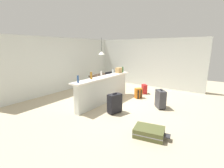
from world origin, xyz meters
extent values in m
cube|color=#BCAD8E|center=(0.00, 0.00, -0.03)|extent=(13.00, 13.00, 0.05)
cube|color=silver|center=(0.00, 3.05, 1.25)|extent=(6.60, 0.10, 2.50)
cube|color=silver|center=(3.05, 0.30, 1.25)|extent=(0.10, 6.00, 2.50)
cube|color=silver|center=(-0.46, 0.35, 0.48)|extent=(2.80, 0.20, 0.96)
cube|color=white|center=(-0.46, 0.35, 0.98)|extent=(2.96, 0.40, 0.05)
cylinder|color=#284C89|center=(-1.72, 0.36, 1.12)|extent=(0.06, 0.06, 0.22)
cylinder|color=#9E661E|center=(-1.08, 0.40, 1.13)|extent=(0.07, 0.07, 0.25)
cylinder|color=silver|center=(-0.49, 0.45, 1.11)|extent=(0.06, 0.06, 0.20)
cylinder|color=silver|center=(0.14, 0.37, 1.11)|extent=(0.06, 0.06, 0.20)
cylinder|color=#2D6B38|center=(0.82, 0.31, 1.12)|extent=(0.06, 0.06, 0.23)
cube|color=tan|center=(0.58, 0.36, 1.12)|extent=(0.26, 0.18, 0.22)
cube|color=#332319|center=(0.98, 1.58, 0.72)|extent=(1.10, 0.80, 0.04)
cylinder|color=#332319|center=(0.49, 1.24, 0.35)|extent=(0.06, 0.06, 0.70)
cylinder|color=#332319|center=(1.47, 1.24, 0.35)|extent=(0.06, 0.06, 0.70)
cylinder|color=#332319|center=(0.49, 1.92, 0.35)|extent=(0.06, 0.06, 0.70)
cylinder|color=#332319|center=(1.47, 1.92, 0.35)|extent=(0.06, 0.06, 0.70)
cube|color=black|center=(0.93, 1.00, 0.43)|extent=(0.47, 0.47, 0.04)
cube|color=black|center=(0.97, 1.18, 0.69)|extent=(0.40, 0.11, 0.48)
cylinder|color=black|center=(0.74, 0.88, 0.21)|extent=(0.04, 0.04, 0.41)
cylinder|color=black|center=(1.06, 0.82, 0.21)|extent=(0.04, 0.04, 0.41)
cylinder|color=black|center=(0.81, 1.19, 0.21)|extent=(0.04, 0.04, 0.41)
cylinder|color=black|center=(1.12, 1.13, 0.21)|extent=(0.04, 0.04, 0.41)
cylinder|color=black|center=(1.01, 1.62, 2.17)|extent=(0.01, 0.01, 0.66)
cone|color=white|center=(1.01, 1.62, 1.79)|extent=(0.34, 0.34, 0.14)
sphere|color=white|center=(1.01, 1.62, 1.71)|extent=(0.07, 0.07, 0.07)
cube|color=#51562D|center=(-1.72, -1.98, 0.11)|extent=(0.61, 0.76, 0.22)
cube|color=gray|center=(-1.72, -1.98, 0.11)|extent=(0.62, 0.78, 0.02)
cube|color=#2D2D33|center=(-1.64, -2.38, 0.11)|extent=(0.20, 0.17, 0.02)
cube|color=black|center=(-1.04, -0.53, 0.33)|extent=(0.49, 0.36, 0.60)
cylinder|color=black|center=(-0.86, -0.59, 0.03)|extent=(0.07, 0.05, 0.06)
cylinder|color=black|center=(-1.22, -0.48, 0.03)|extent=(0.07, 0.05, 0.06)
cube|color=#232328|center=(-1.04, -0.53, 0.65)|extent=(0.15, 0.08, 0.04)
cube|color=red|center=(1.54, -0.41, 0.21)|extent=(0.33, 0.32, 0.42)
cube|color=maroon|center=(1.46, -0.33, 0.14)|extent=(0.20, 0.20, 0.19)
cube|color=black|center=(1.66, -0.43, 0.19)|extent=(0.04, 0.04, 0.36)
cube|color=black|center=(1.56, -0.53, 0.19)|extent=(0.04, 0.04, 0.36)
cube|color=orange|center=(0.79, -0.48, 0.21)|extent=(0.33, 0.30, 0.42)
cube|color=#AB5918|center=(0.85, -0.38, 0.14)|extent=(0.22, 0.17, 0.19)
cube|color=black|center=(0.80, -0.60, 0.19)|extent=(0.04, 0.04, 0.36)
cube|color=black|center=(0.68, -0.52, 0.19)|extent=(0.04, 0.04, 0.36)
cube|color=#38383D|center=(0.23, -1.58, 0.33)|extent=(0.49, 0.47, 0.60)
cylinder|color=black|center=(0.09, -1.70, 0.03)|extent=(0.07, 0.06, 0.06)
cylinder|color=black|center=(0.38, -1.46, 0.03)|extent=(0.07, 0.06, 0.06)
cube|color=#232328|center=(0.23, -1.58, 0.65)|extent=(0.13, 0.12, 0.04)
camera|label=1|loc=(-5.01, -3.22, 2.08)|focal=25.55mm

